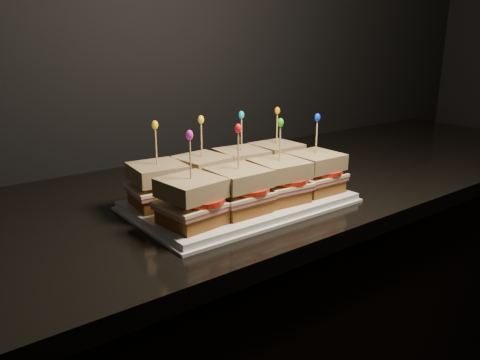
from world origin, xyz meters
TOP-DOWN VIEW (x-y plane):
  - cabinet at (0.62, 1.68)m, footprint 2.31×0.63m
  - granite_slab at (0.62, 1.68)m, footprint 2.35×0.67m
  - platter at (0.52, 1.56)m, footprint 0.42×0.26m
  - platter_rim at (0.52, 1.56)m, footprint 0.44×0.27m
  - sandwich_0_bread_bot at (0.37, 1.62)m, footprint 0.10×0.10m
  - sandwich_0_ham at (0.37, 1.62)m, footprint 0.11×0.11m
  - sandwich_0_cheese at (0.37, 1.62)m, footprint 0.11×0.11m
  - sandwich_0_tomato at (0.38, 1.62)m, footprint 0.09×0.09m
  - sandwich_0_bread_top at (0.37, 1.62)m, footprint 0.10×0.10m
  - sandwich_0_pick at (0.37, 1.62)m, footprint 0.00×0.00m
  - sandwich_0_frill at (0.37, 1.62)m, footprint 0.01×0.01m
  - sandwich_1_bread_bot at (0.47, 1.62)m, footprint 0.10×0.10m
  - sandwich_1_ham at (0.47, 1.62)m, footprint 0.11×0.11m
  - sandwich_1_cheese at (0.47, 1.62)m, footprint 0.12×0.11m
  - sandwich_1_tomato at (0.48, 1.62)m, footprint 0.09×0.09m
  - sandwich_1_bread_top at (0.47, 1.62)m, footprint 0.11×0.11m
  - sandwich_1_pick at (0.47, 1.62)m, footprint 0.00×0.00m
  - sandwich_1_frill at (0.47, 1.62)m, footprint 0.01×0.01m
  - sandwich_2_bread_bot at (0.57, 1.62)m, footprint 0.10×0.10m
  - sandwich_2_ham at (0.57, 1.62)m, footprint 0.11×0.11m
  - sandwich_2_cheese at (0.57, 1.62)m, footprint 0.11×0.11m
  - sandwich_2_tomato at (0.58, 1.62)m, footprint 0.09×0.09m
  - sandwich_2_bread_top at (0.57, 1.62)m, footprint 0.10×0.10m
  - sandwich_2_pick at (0.57, 1.62)m, footprint 0.00×0.00m
  - sandwich_2_frill at (0.57, 1.62)m, footprint 0.01×0.01m
  - sandwich_3_bread_bot at (0.67, 1.62)m, footprint 0.09×0.09m
  - sandwich_3_ham at (0.67, 1.62)m, footprint 0.10×0.10m
  - sandwich_3_cheese at (0.67, 1.62)m, footprint 0.10×0.10m
  - sandwich_3_tomato at (0.69, 1.62)m, footprint 0.09×0.09m
  - sandwich_3_bread_top at (0.67, 1.62)m, footprint 0.10×0.10m
  - sandwich_3_pick at (0.67, 1.62)m, footprint 0.00×0.00m
  - sandwich_3_frill at (0.67, 1.62)m, footprint 0.01×0.01m
  - sandwich_4_bread_bot at (0.37, 1.50)m, footprint 0.10×0.10m
  - sandwich_4_ham at (0.37, 1.50)m, footprint 0.11×0.11m
  - sandwich_4_cheese at (0.37, 1.50)m, footprint 0.11×0.11m
  - sandwich_4_tomato at (0.38, 1.49)m, footprint 0.09×0.09m
  - sandwich_4_bread_top at (0.37, 1.50)m, footprint 0.11×0.11m
  - sandwich_4_pick at (0.37, 1.50)m, footprint 0.00×0.00m
  - sandwich_4_frill at (0.37, 1.50)m, footprint 0.01×0.01m
  - sandwich_5_bread_bot at (0.47, 1.50)m, footprint 0.09×0.09m
  - sandwich_5_ham at (0.47, 1.50)m, footprint 0.10×0.10m
  - sandwich_5_cheese at (0.47, 1.50)m, footprint 0.10×0.10m
  - sandwich_5_tomato at (0.48, 1.49)m, footprint 0.09×0.09m
  - sandwich_5_bread_top at (0.47, 1.50)m, footprint 0.10×0.10m
  - sandwich_5_pick at (0.47, 1.50)m, footprint 0.00×0.00m
  - sandwich_5_frill at (0.47, 1.50)m, footprint 0.01×0.01m
  - sandwich_6_bread_bot at (0.57, 1.50)m, footprint 0.10×0.10m
  - sandwich_6_ham at (0.57, 1.50)m, footprint 0.11×0.11m
  - sandwich_6_cheese at (0.57, 1.50)m, footprint 0.11×0.11m
  - sandwich_6_tomato at (0.58, 1.49)m, footprint 0.09×0.09m
  - sandwich_6_bread_top at (0.57, 1.50)m, footprint 0.10×0.10m
  - sandwich_6_pick at (0.57, 1.50)m, footprint 0.00×0.00m
  - sandwich_6_frill at (0.57, 1.50)m, footprint 0.01×0.01m
  - sandwich_7_bread_bot at (0.67, 1.50)m, footprint 0.10×0.10m
  - sandwich_7_ham at (0.67, 1.50)m, footprint 0.10×0.10m
  - sandwich_7_cheese at (0.67, 1.50)m, footprint 0.11×0.10m
  - sandwich_7_tomato at (0.69, 1.49)m, footprint 0.09×0.09m
  - sandwich_7_bread_top at (0.67, 1.50)m, footprint 0.10×0.10m
  - sandwich_7_pick at (0.67, 1.50)m, footprint 0.00×0.00m
  - sandwich_7_frill at (0.67, 1.50)m, footprint 0.01×0.01m

SIDE VIEW (x-z plane):
  - cabinet at x=0.62m, z-range 0.00..0.90m
  - granite_slab at x=0.62m, z-range 0.90..0.94m
  - platter_rim at x=0.52m, z-range 0.94..0.95m
  - platter at x=0.52m, z-range 0.94..0.96m
  - sandwich_0_bread_bot at x=0.37m, z-range 0.96..0.98m
  - sandwich_1_bread_bot at x=0.47m, z-range 0.96..0.98m
  - sandwich_2_bread_bot at x=0.57m, z-range 0.96..0.98m
  - sandwich_3_bread_bot at x=0.67m, z-range 0.96..0.98m
  - sandwich_4_bread_bot at x=0.37m, z-range 0.96..0.98m
  - sandwich_5_bread_bot at x=0.47m, z-range 0.96..0.98m
  - sandwich_6_bread_bot at x=0.57m, z-range 0.96..0.98m
  - sandwich_7_bread_bot at x=0.67m, z-range 0.96..0.98m
  - sandwich_0_ham at x=0.37m, z-range 0.98..0.99m
  - sandwich_1_ham at x=0.47m, z-range 0.98..0.99m
  - sandwich_2_ham at x=0.57m, z-range 0.98..0.99m
  - sandwich_3_ham at x=0.67m, z-range 0.98..0.99m
  - sandwich_4_ham at x=0.37m, z-range 0.98..0.99m
  - sandwich_5_ham at x=0.47m, z-range 0.98..0.99m
  - sandwich_6_ham at x=0.57m, z-range 0.98..0.99m
  - sandwich_7_ham at x=0.67m, z-range 0.98..0.99m
  - sandwich_0_cheese at x=0.37m, z-range 0.99..1.00m
  - sandwich_1_cheese at x=0.47m, z-range 0.99..1.00m
  - sandwich_2_cheese at x=0.57m, z-range 0.99..1.00m
  - sandwich_3_cheese at x=0.67m, z-range 0.99..1.00m
  - sandwich_4_cheese at x=0.37m, z-range 0.99..1.00m
  - sandwich_5_cheese at x=0.47m, z-range 0.99..1.00m
  - sandwich_6_cheese at x=0.57m, z-range 0.99..1.00m
  - sandwich_7_cheese at x=0.67m, z-range 0.99..1.00m
  - sandwich_0_tomato at x=0.38m, z-range 1.00..1.01m
  - sandwich_1_tomato at x=0.48m, z-range 1.00..1.01m
  - sandwich_2_tomato at x=0.58m, z-range 1.00..1.01m
  - sandwich_3_tomato at x=0.69m, z-range 1.00..1.01m
  - sandwich_4_tomato at x=0.38m, z-range 1.00..1.01m
  - sandwich_5_tomato at x=0.48m, z-range 1.00..1.01m
  - sandwich_6_tomato at x=0.58m, z-range 1.00..1.01m
  - sandwich_7_tomato at x=0.69m, z-range 1.00..1.01m
  - sandwich_0_bread_top at x=0.37m, z-range 1.01..1.04m
  - sandwich_1_bread_top at x=0.47m, z-range 1.01..1.04m
  - sandwich_2_bread_top at x=0.57m, z-range 1.01..1.04m
  - sandwich_3_bread_top at x=0.67m, z-range 1.01..1.04m
  - sandwich_4_bread_top at x=0.37m, z-range 1.01..1.04m
  - sandwich_5_bread_top at x=0.47m, z-range 1.01..1.04m
  - sandwich_6_bread_top at x=0.57m, z-range 1.01..1.04m
  - sandwich_7_bread_top at x=0.67m, z-range 1.01..1.04m
  - sandwich_0_pick at x=0.37m, z-range 1.02..1.11m
  - sandwich_1_pick at x=0.47m, z-range 1.02..1.11m
  - sandwich_2_pick at x=0.57m, z-range 1.02..1.11m
  - sandwich_3_pick at x=0.67m, z-range 1.02..1.11m
  - sandwich_4_pick at x=0.37m, z-range 1.02..1.11m
  - sandwich_5_pick at x=0.47m, z-range 1.02..1.11m
  - sandwich_6_pick at x=0.57m, z-range 1.02..1.11m
  - sandwich_7_pick at x=0.67m, z-range 1.02..1.11m
  - sandwich_0_frill at x=0.37m, z-range 1.11..1.12m
  - sandwich_1_frill at x=0.47m, z-range 1.11..1.12m
  - sandwich_2_frill at x=0.57m, z-range 1.11..1.12m
  - sandwich_3_frill at x=0.67m, z-range 1.11..1.12m
  - sandwich_4_frill at x=0.37m, z-range 1.11..1.12m
  - sandwich_5_frill at x=0.47m, z-range 1.11..1.12m
  - sandwich_6_frill at x=0.57m, z-range 1.11..1.12m
  - sandwich_7_frill at x=0.67m, z-range 1.11..1.12m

